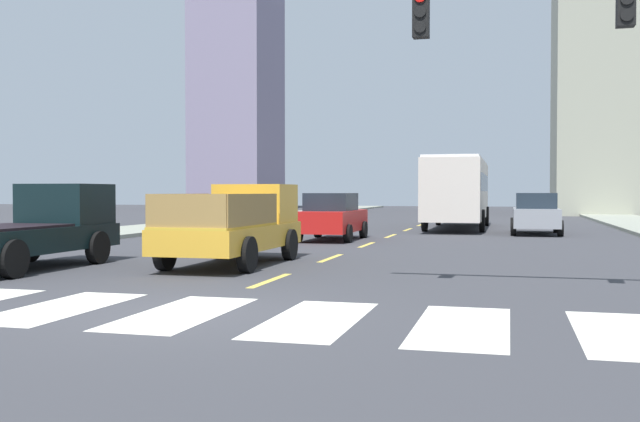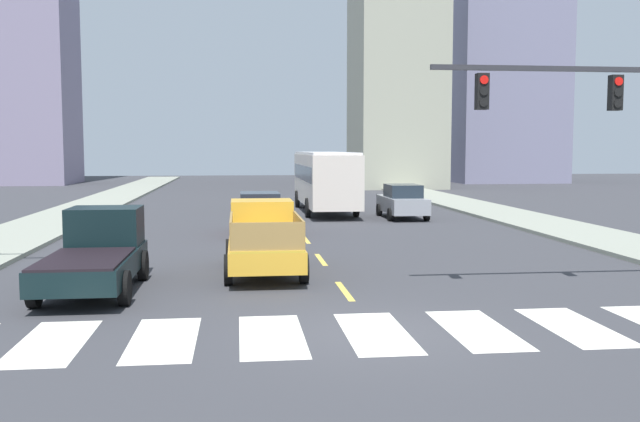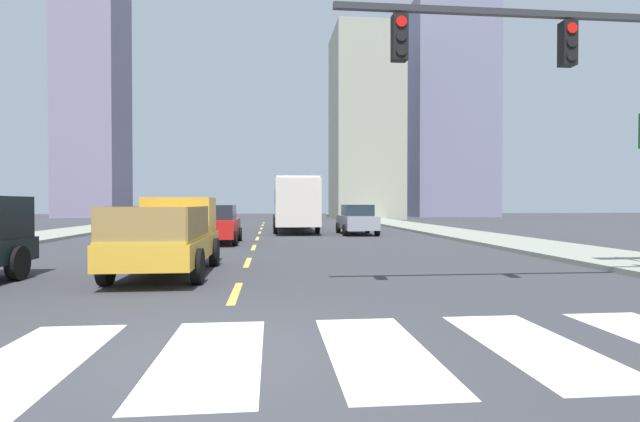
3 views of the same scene
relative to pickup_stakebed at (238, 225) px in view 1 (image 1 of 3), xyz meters
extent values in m
plane|color=#38383D|center=(1.89, -7.13, -0.94)|extent=(160.00, 160.00, 0.00)
cube|color=gray|center=(-9.44, 10.87, -0.86)|extent=(3.66, 110.00, 0.15)
cube|color=silver|center=(-0.11, -7.13, -0.93)|extent=(1.21, 3.16, 0.01)
cube|color=silver|center=(1.89, -7.13, -0.93)|extent=(1.21, 3.16, 0.01)
cube|color=silver|center=(3.89, -7.13, -0.93)|extent=(1.21, 3.16, 0.01)
cube|color=silver|center=(5.89, -7.13, -0.93)|extent=(1.21, 3.16, 0.01)
cube|color=silver|center=(7.89, -7.13, -0.93)|extent=(1.21, 3.16, 0.01)
cube|color=#E2C24B|center=(1.89, -3.13, -0.93)|extent=(0.16, 2.40, 0.01)
cube|color=#E2C24B|center=(1.89, 1.87, -0.93)|extent=(0.16, 2.40, 0.01)
cube|color=#E2C24B|center=(1.89, 6.87, -0.93)|extent=(0.16, 2.40, 0.01)
cube|color=#E2C24B|center=(1.89, 11.87, -0.93)|extent=(0.16, 2.40, 0.01)
cube|color=#E2C24B|center=(1.89, 16.87, -0.93)|extent=(0.16, 2.40, 0.01)
cube|color=#E2C24B|center=(1.89, 21.87, -0.93)|extent=(0.16, 2.40, 0.01)
cube|color=#E2C24B|center=(1.89, 26.87, -0.93)|extent=(0.16, 2.40, 0.01)
cube|color=#E2C24B|center=(1.89, 31.87, -0.93)|extent=(0.16, 2.40, 0.01)
cube|color=gold|center=(0.00, -0.44, -0.26)|extent=(1.96, 5.20, 0.56)
cube|color=gold|center=(0.00, 1.26, 0.52)|extent=(1.84, 1.60, 1.00)
cube|color=#19232D|center=(0.00, 1.70, 0.70)|extent=(1.72, 0.08, 0.56)
cube|color=gold|center=(0.00, -1.39, 0.05)|extent=(1.84, 3.30, 0.06)
cylinder|color=black|center=(-0.98, 1.12, -0.54)|extent=(0.22, 0.80, 0.80)
cylinder|color=black|center=(0.98, 1.12, -0.54)|extent=(0.22, 0.80, 0.80)
cylinder|color=black|center=(-0.98, -2.00, -0.54)|extent=(0.22, 0.80, 0.80)
cylinder|color=black|center=(0.98, -2.00, -0.54)|extent=(0.22, 0.80, 0.80)
cube|color=olive|center=(-0.90, -1.39, 0.43)|extent=(0.06, 3.17, 0.70)
cube|color=olive|center=(0.90, -1.39, 0.43)|extent=(0.06, 3.17, 0.70)
cube|color=olive|center=(0.00, -2.97, 0.43)|extent=(1.80, 0.06, 0.70)
cube|color=black|center=(-4.25, -2.60, -0.26)|extent=(1.96, 5.20, 0.56)
cube|color=black|center=(-4.25, -0.90, 0.52)|extent=(1.84, 1.60, 1.00)
cube|color=#19232D|center=(-4.25, -0.46, 0.70)|extent=(1.72, 0.08, 0.56)
cylinder|color=black|center=(-5.23, -1.04, -0.54)|extent=(0.22, 0.80, 0.80)
cylinder|color=black|center=(-3.27, -1.04, -0.54)|extent=(0.22, 0.80, 0.80)
cylinder|color=black|center=(-3.27, -4.16, -0.54)|extent=(0.22, 0.80, 0.80)
cube|color=beige|center=(4.08, 18.52, 0.91)|extent=(2.50, 10.80, 2.70)
cube|color=#19232D|center=(4.08, 18.52, 1.26)|extent=(2.52, 9.94, 0.80)
cube|color=silver|center=(4.08, 18.52, 2.32)|extent=(2.40, 10.37, 0.12)
cylinder|color=black|center=(2.83, 21.87, -0.44)|extent=(0.22, 1.00, 1.00)
cylinder|color=black|center=(5.33, 21.87, -0.44)|extent=(0.22, 1.00, 1.00)
cylinder|color=black|center=(2.83, 15.55, -0.44)|extent=(0.22, 1.00, 1.00)
cylinder|color=black|center=(5.33, 15.55, -0.44)|extent=(0.22, 1.00, 1.00)
cube|color=red|center=(0.18, 9.01, -0.24)|extent=(1.80, 4.40, 0.76)
cube|color=#1E2833|center=(0.18, 8.86, 0.46)|extent=(1.58, 2.11, 0.64)
cylinder|color=black|center=(-0.72, 10.37, -0.62)|extent=(0.22, 0.64, 0.64)
cylinder|color=black|center=(1.08, 10.37, -0.62)|extent=(0.22, 0.64, 0.64)
cylinder|color=black|center=(-0.72, 7.64, -0.62)|extent=(0.22, 0.64, 0.64)
cylinder|color=black|center=(1.08, 7.64, -0.62)|extent=(0.22, 0.64, 0.64)
cube|color=#91949B|center=(7.54, 14.65, -0.24)|extent=(1.80, 4.40, 0.76)
cube|color=#1E2833|center=(7.54, 14.50, 0.46)|extent=(1.58, 2.11, 0.64)
cylinder|color=black|center=(6.64, 16.02, -0.62)|extent=(0.22, 0.64, 0.64)
cylinder|color=black|center=(8.44, 16.02, -0.62)|extent=(0.22, 0.64, 0.64)
cylinder|color=black|center=(6.64, 13.29, -0.62)|extent=(0.22, 0.64, 0.64)
cylinder|color=black|center=(8.44, 13.29, -0.62)|extent=(0.22, 0.64, 0.64)
cube|color=black|center=(8.27, -4.10, 3.91)|extent=(0.28, 0.24, 0.84)
cylinder|color=black|center=(8.27, -4.23, 3.65)|extent=(0.20, 0.04, 0.20)
cube|color=black|center=(4.97, -4.10, 3.91)|extent=(0.28, 0.24, 0.84)
cylinder|color=black|center=(4.97, -4.23, 3.91)|extent=(0.20, 0.04, 0.20)
cylinder|color=black|center=(4.97, -4.23, 3.65)|extent=(0.20, 0.04, 0.20)
cube|color=#A1A18C|center=(13.58, 42.98, 9.99)|extent=(7.58, 9.13, 21.85)
camera|label=1|loc=(6.47, -16.70, 0.82)|focal=40.53mm
camera|label=2|loc=(-0.72, -20.23, 2.59)|focal=39.71mm
camera|label=3|loc=(2.61, -12.85, 0.85)|focal=27.02mm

